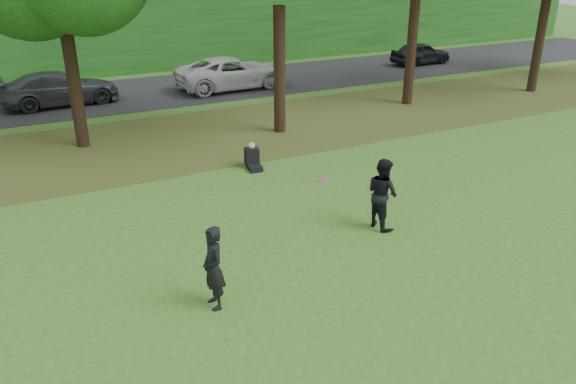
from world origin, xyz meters
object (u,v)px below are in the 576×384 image
object	(u,v)px
player_right	(382,193)
seated_person	(253,159)
player_left	(213,268)
frisbee	(323,180)

from	to	relation	value
player_right	seated_person	distance (m)	5.40
seated_person	player_right	bearing A→B (deg)	-70.42
player_left	seated_person	size ratio (longest dim) A/B	2.06
player_right	seated_person	world-z (taller)	player_right
player_left	frisbee	distance (m)	3.02
player_left	player_right	bearing A→B (deg)	105.03
player_left	seated_person	world-z (taller)	player_left
frisbee	seated_person	bearing A→B (deg)	81.16
player_right	seated_person	xyz separation A→B (m)	(-1.22, 5.23, -0.59)
frisbee	seated_person	xyz separation A→B (m)	(0.93, 5.97, -1.61)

